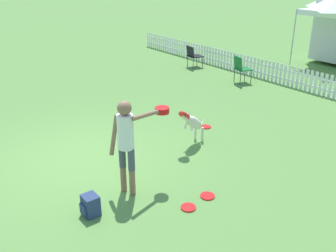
# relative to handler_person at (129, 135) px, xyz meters

# --- Properties ---
(ground_plane) EXTENTS (240.00, 240.00, 0.00)m
(ground_plane) POSITION_rel_handler_person_xyz_m (-1.70, -0.19, -1.10)
(ground_plane) COLOR #5B8C42
(handler_person) EXTENTS (0.44, 1.13, 1.73)m
(handler_person) POSITION_rel_handler_person_xyz_m (0.00, 0.00, 0.00)
(handler_person) COLOR #8C664C
(handler_person) RESTS_ON ground_plane
(leaping_dog) EXTENTS (0.52, 1.03, 0.96)m
(leaping_dog) POSITION_rel_handler_person_xyz_m (-0.74, 2.09, -0.54)
(leaping_dog) COLOR beige
(leaping_dog) RESTS_ON ground_plane
(frisbee_near_handler) EXTENTS (0.26, 0.26, 0.02)m
(frisbee_near_handler) POSITION_rel_handler_person_xyz_m (0.98, 0.97, -1.09)
(frisbee_near_handler) COLOR red
(frisbee_near_handler) RESTS_ON ground_plane
(frisbee_near_dog) EXTENTS (0.26, 0.26, 0.02)m
(frisbee_near_dog) POSITION_rel_handler_person_xyz_m (1.03, 0.48, -1.09)
(frisbee_near_dog) COLOR red
(frisbee_near_dog) RESTS_ON ground_plane
(frisbee_midfield) EXTENTS (0.26, 0.26, 0.02)m
(frisbee_midfield) POSITION_rel_handler_person_xyz_m (-1.30, 3.02, -1.09)
(frisbee_midfield) COLOR red
(frisbee_midfield) RESTS_ON ground_plane
(backpack_on_grass) EXTENTS (0.27, 0.27, 0.36)m
(backpack_on_grass) POSITION_rel_handler_person_xyz_m (0.20, -0.90, -0.93)
(backpack_on_grass) COLOR navy
(backpack_on_grass) RESTS_ON ground_plane
(picket_fence) EXTENTS (17.77, 0.04, 0.70)m
(picket_fence) POSITION_rel_handler_person_xyz_m (-1.70, 7.59, -0.75)
(picket_fence) COLOR white
(picket_fence) RESTS_ON ground_plane
(folding_chair_blue_left) EXTENTS (0.60, 0.62, 0.85)m
(folding_chair_blue_left) POSITION_rel_handler_person_xyz_m (-6.05, 6.70, -0.60)
(folding_chair_blue_left) COLOR #333338
(folding_chair_blue_left) RESTS_ON ground_plane
(folding_chair_center) EXTENTS (0.62, 0.63, 0.93)m
(folding_chair_center) POSITION_rel_handler_person_xyz_m (-3.43, 6.58, -0.54)
(folding_chair_center) COLOR #333338
(folding_chair_center) RESTS_ON ground_plane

